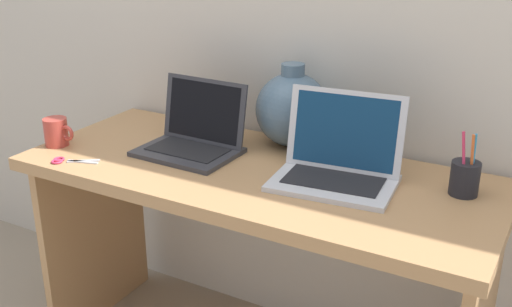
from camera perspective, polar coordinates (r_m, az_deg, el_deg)
back_wall at (r=2.05m, az=4.81°, el=13.79°), size 4.40×0.04×2.40m
desk at (r=1.94m, az=0.00°, el=-5.84°), size 1.45×0.60×0.74m
laptop_left at (r=2.01m, az=-5.55°, el=1.91°), size 0.31×0.24×0.22m
laptop_right at (r=1.79m, az=7.65°, el=-0.40°), size 0.36×0.28×0.25m
green_vase at (r=2.03m, az=3.34°, el=4.10°), size 0.24×0.24×0.27m
coffee_mug at (r=2.15m, az=-17.85°, el=1.89°), size 0.12×0.08×0.09m
pen_cup at (r=1.78m, az=18.65°, el=-2.09°), size 0.08×0.08×0.18m
scissors at (r=2.01m, az=-16.97°, el=-0.64°), size 0.14×0.10×0.01m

